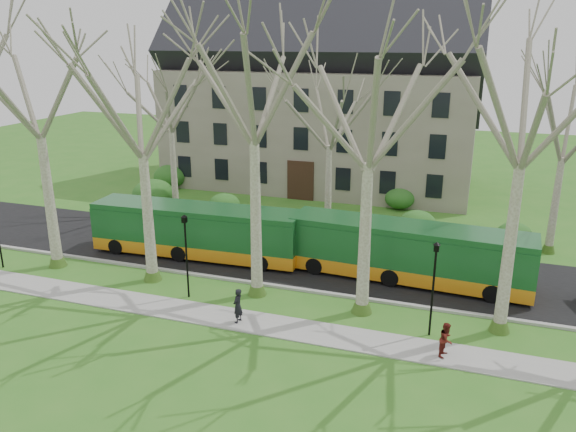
# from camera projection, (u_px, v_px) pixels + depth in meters

# --- Properties ---
(ground) EXTENTS (120.00, 120.00, 0.00)m
(ground) POSITION_uv_depth(u_px,v_px,m) (307.00, 305.00, 27.73)
(ground) COLOR #316E1F
(ground) RESTS_ON ground
(sidewalk) EXTENTS (70.00, 2.00, 0.06)m
(sidewalk) POSITION_uv_depth(u_px,v_px,m) (291.00, 329.00, 25.47)
(sidewalk) COLOR gray
(sidewalk) RESTS_ON ground
(road) EXTENTS (80.00, 8.00, 0.06)m
(road) POSITION_uv_depth(u_px,v_px,m) (334.00, 264.00, 32.69)
(road) COLOR black
(road) RESTS_ON ground
(curb) EXTENTS (80.00, 0.25, 0.14)m
(curb) POSITION_uv_depth(u_px,v_px,m) (315.00, 292.00, 29.06)
(curb) COLOR #A5A39E
(curb) RESTS_ON ground
(building) EXTENTS (26.50, 12.20, 16.00)m
(building) POSITION_uv_depth(u_px,v_px,m) (322.00, 92.00, 48.76)
(building) COLOR slate
(building) RESTS_ON ground
(tree_row_verge) EXTENTS (49.00, 7.00, 14.00)m
(tree_row_verge) POSITION_uv_depth(u_px,v_px,m) (310.00, 166.00, 25.87)
(tree_row_verge) COLOR gray
(tree_row_verge) RESTS_ON ground
(tree_row_far) EXTENTS (33.00, 7.00, 12.00)m
(tree_row_far) POSITION_uv_depth(u_px,v_px,m) (337.00, 145.00, 36.24)
(tree_row_far) COLOR gray
(tree_row_far) RESTS_ON ground
(lamp_row) EXTENTS (36.22, 0.22, 4.30)m
(lamp_row) POSITION_uv_depth(u_px,v_px,m) (301.00, 265.00, 26.05)
(lamp_row) COLOR black
(lamp_row) RESTS_ON ground
(hedges) EXTENTS (30.60, 8.60, 2.00)m
(hedges) POSITION_uv_depth(u_px,v_px,m) (301.00, 202.00, 41.49)
(hedges) COLOR #1B5E23
(hedges) RESTS_ON ground
(bus_lead) EXTENTS (12.81, 3.19, 3.18)m
(bus_lead) POSITION_uv_depth(u_px,v_px,m) (197.00, 230.00, 33.50)
(bus_lead) COLOR #164F23
(bus_lead) RESTS_ON road
(bus_follow) EXTENTS (12.97, 3.45, 3.21)m
(bus_follow) POSITION_uv_depth(u_px,v_px,m) (408.00, 252.00, 30.12)
(bus_follow) COLOR #164F23
(bus_follow) RESTS_ON road
(pedestrian_a) EXTENTS (0.46, 0.64, 1.66)m
(pedestrian_a) POSITION_uv_depth(u_px,v_px,m) (238.00, 306.00, 25.76)
(pedestrian_a) COLOR black
(pedestrian_a) RESTS_ON sidewalk
(pedestrian_b) EXTENTS (0.73, 0.84, 1.48)m
(pedestrian_b) POSITION_uv_depth(u_px,v_px,m) (446.00, 339.00, 23.05)
(pedestrian_b) COLOR #5C1915
(pedestrian_b) RESTS_ON sidewalk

